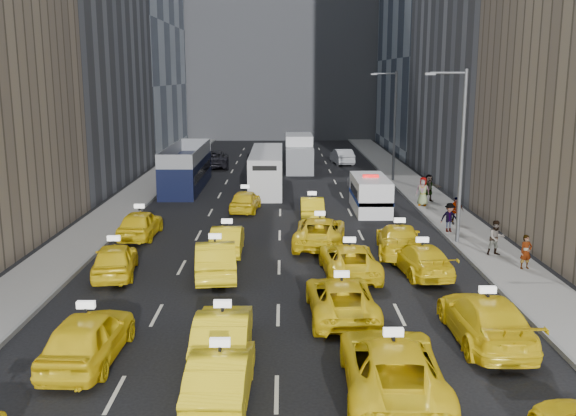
# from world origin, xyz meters

# --- Properties ---
(ground) EXTENTS (160.00, 160.00, 0.00)m
(ground) POSITION_xyz_m (0.00, 0.00, 0.00)
(ground) COLOR black
(ground) RESTS_ON ground
(sidewalk_west) EXTENTS (3.00, 90.00, 0.15)m
(sidewalk_west) POSITION_xyz_m (-10.50, 25.00, 0.07)
(sidewalk_west) COLOR gray
(sidewalk_west) RESTS_ON ground
(sidewalk_east) EXTENTS (3.00, 90.00, 0.15)m
(sidewalk_east) POSITION_xyz_m (10.50, 25.00, 0.07)
(sidewalk_east) COLOR gray
(sidewalk_east) RESTS_ON ground
(curb_west) EXTENTS (0.15, 90.00, 0.18)m
(curb_west) POSITION_xyz_m (-9.05, 25.00, 0.09)
(curb_west) COLOR slate
(curb_west) RESTS_ON ground
(curb_east) EXTENTS (0.15, 90.00, 0.18)m
(curb_east) POSITION_xyz_m (9.05, 25.00, 0.09)
(curb_east) COLOR slate
(curb_east) RESTS_ON ground
(streetlight_near) EXTENTS (2.15, 0.22, 9.00)m
(streetlight_near) POSITION_xyz_m (9.18, 12.00, 4.92)
(streetlight_near) COLOR #595B60
(streetlight_near) RESTS_ON ground
(streetlight_far) EXTENTS (2.15, 0.22, 9.00)m
(streetlight_far) POSITION_xyz_m (9.18, 32.00, 4.92)
(streetlight_far) COLOR #595B60
(streetlight_far) RESTS_ON ground
(taxi_1) EXTENTS (1.68, 4.53, 1.48)m
(taxi_1) POSITION_xyz_m (-1.50, -4.36, 0.74)
(taxi_1) COLOR yellow
(taxi_1) RESTS_ON ground
(taxi_2) EXTENTS (2.89, 5.89, 1.61)m
(taxi_2) POSITION_xyz_m (3.20, -4.02, 0.80)
(taxi_2) COLOR yellow
(taxi_2) RESTS_ON ground
(taxi_4) EXTENTS (2.12, 4.87, 1.63)m
(taxi_4) POSITION_xyz_m (-5.82, -1.89, 0.82)
(taxi_4) COLOR yellow
(taxi_4) RESTS_ON ground
(taxi_5) EXTENTS (1.69, 4.76, 1.56)m
(taxi_5) POSITION_xyz_m (-1.68, -1.64, 0.78)
(taxi_5) COLOR yellow
(taxi_5) RESTS_ON ground
(taxi_6) EXTENTS (2.51, 5.18, 1.42)m
(taxi_6) POSITION_xyz_m (2.31, 1.79, 0.71)
(taxi_6) COLOR yellow
(taxi_6) RESTS_ON ground
(taxi_7) EXTENTS (2.24, 5.49, 1.59)m
(taxi_7) POSITION_xyz_m (6.89, -0.47, 0.80)
(taxi_7) COLOR yellow
(taxi_7) RESTS_ON ground
(taxi_8) EXTENTS (2.35, 4.58, 1.49)m
(taxi_8) POSITION_xyz_m (-7.22, 6.77, 0.75)
(taxi_8) COLOR yellow
(taxi_8) RESTS_ON ground
(taxi_9) EXTENTS (2.23, 5.03, 1.61)m
(taxi_9) POSITION_xyz_m (-2.78, 6.65, 0.80)
(taxi_9) COLOR yellow
(taxi_9) RESTS_ON ground
(taxi_10) EXTENTS (2.54, 5.14, 1.40)m
(taxi_10) POSITION_xyz_m (3.10, 6.77, 0.70)
(taxi_10) COLOR yellow
(taxi_10) RESTS_ON ground
(taxi_11) EXTENTS (2.41, 4.87, 1.36)m
(taxi_11) POSITION_xyz_m (6.33, 6.91, 0.68)
(taxi_11) COLOR yellow
(taxi_11) RESTS_ON ground
(taxi_12) EXTENTS (1.92, 4.54, 1.53)m
(taxi_12) POSITION_xyz_m (-7.59, 13.56, 0.77)
(taxi_12) COLOR yellow
(taxi_12) RESTS_ON ground
(taxi_13) EXTENTS (1.54, 4.29, 1.41)m
(taxi_13) POSITION_xyz_m (-2.58, 10.44, 0.70)
(taxi_13) COLOR yellow
(taxi_13) RESTS_ON ground
(taxi_14) EXTENTS (3.09, 5.64, 1.50)m
(taxi_14) POSITION_xyz_m (2.08, 11.80, 0.75)
(taxi_14) COLOR yellow
(taxi_14) RESTS_ON ground
(taxi_15) EXTENTS (2.66, 5.39, 1.51)m
(taxi_15) POSITION_xyz_m (5.91, 10.13, 0.75)
(taxi_15) COLOR yellow
(taxi_15) RESTS_ON ground
(taxi_16) EXTENTS (2.08, 4.30, 1.42)m
(taxi_16) POSITION_xyz_m (-2.26, 20.37, 0.71)
(taxi_16) COLOR yellow
(taxi_16) RESTS_ON ground
(taxi_17) EXTENTS (1.45, 4.04, 1.33)m
(taxi_17) POSITION_xyz_m (1.98, 18.45, 0.66)
(taxi_17) COLOR yellow
(taxi_17) RESTS_ON ground
(nypd_van) EXTENTS (2.60, 5.74, 2.40)m
(nypd_van) POSITION_xyz_m (5.84, 20.37, 1.08)
(nypd_van) COLOR white
(nypd_van) RESTS_ON ground
(double_decker) EXTENTS (3.60, 11.47, 3.28)m
(double_decker) POSITION_xyz_m (-7.32, 29.05, 1.63)
(double_decker) COLOR black
(double_decker) RESTS_ON ground
(city_bus) EXTENTS (3.39, 11.66, 2.97)m
(city_bus) POSITION_xyz_m (-1.07, 28.77, 1.47)
(city_bus) COLOR silver
(city_bus) RESTS_ON ground
(box_truck) EXTENTS (2.93, 7.27, 3.26)m
(box_truck) POSITION_xyz_m (1.67, 38.55, 1.60)
(box_truck) COLOR silver
(box_truck) RESTS_ON ground
(misc_car_0) EXTENTS (1.62, 4.37, 1.43)m
(misc_car_0) POSITION_xyz_m (6.03, 27.05, 0.71)
(misc_car_0) COLOR #93949A
(misc_car_0) RESTS_ON ground
(misc_car_1) EXTENTS (3.22, 6.14, 1.65)m
(misc_car_1) POSITION_xyz_m (-6.40, 40.54, 0.82)
(misc_car_1) COLOR black
(misc_car_1) RESTS_ON ground
(misc_car_2) EXTENTS (2.46, 5.00, 1.40)m
(misc_car_2) POSITION_xyz_m (1.92, 44.99, 0.70)
(misc_car_2) COLOR gray
(misc_car_2) RESTS_ON ground
(misc_car_3) EXTENTS (2.06, 4.35, 1.44)m
(misc_car_3) POSITION_xyz_m (-2.52, 43.07, 0.72)
(misc_car_3) COLOR black
(misc_car_3) RESTS_ON ground
(misc_car_4) EXTENTS (2.19, 4.82, 1.53)m
(misc_car_4) POSITION_xyz_m (6.05, 42.78, 0.77)
(misc_car_4) COLOR #AFB2B8
(misc_car_4) RESTS_ON ground
(pedestrian_0) EXTENTS (0.64, 0.50, 1.56)m
(pedestrian_0) POSITION_xyz_m (11.08, 7.20, 0.93)
(pedestrian_0) COLOR gray
(pedestrian_0) RESTS_ON sidewalk_east
(pedestrian_1) EXTENTS (0.88, 0.56, 1.71)m
(pedestrian_1) POSITION_xyz_m (10.47, 9.45, 1.00)
(pedestrian_1) COLOR gray
(pedestrian_1) RESTS_ON sidewalk_east
(pedestrian_2) EXTENTS (1.11, 0.59, 1.63)m
(pedestrian_2) POSITION_xyz_m (9.41, 14.14, 0.96)
(pedestrian_2) COLOR gray
(pedestrian_2) RESTS_ON sidewalk_east
(pedestrian_3) EXTENTS (0.97, 0.50, 1.60)m
(pedestrian_3) POSITION_xyz_m (10.24, 16.03, 0.95)
(pedestrian_3) COLOR gray
(pedestrian_3) RESTS_ON sidewalk_east
(pedestrian_4) EXTENTS (1.06, 0.85, 1.91)m
(pedestrian_4) POSITION_xyz_m (9.50, 21.46, 1.11)
(pedestrian_4) COLOR gray
(pedestrian_4) RESTS_ON sidewalk_east
(pedestrian_5) EXTENTS (1.80, 0.79, 1.88)m
(pedestrian_5) POSITION_xyz_m (10.20, 22.86, 1.09)
(pedestrian_5) COLOR gray
(pedestrian_5) RESTS_ON sidewalk_east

